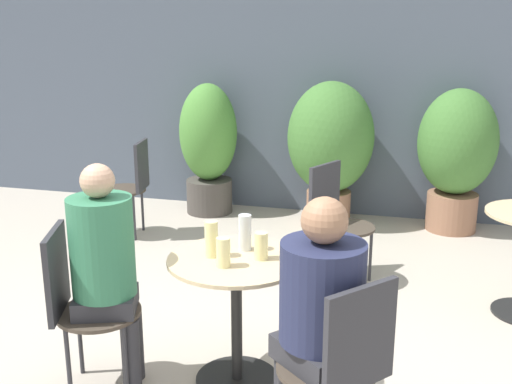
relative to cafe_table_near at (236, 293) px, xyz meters
name	(u,v)px	position (x,y,z in m)	size (l,w,h in m)	color
storefront_wall	(325,67)	(-0.06, 3.30, 0.98)	(10.00, 0.06, 3.00)	#4C5666
cafe_table_near	(236,293)	(0.00, 0.00, 0.00)	(0.72, 0.72, 0.72)	black
bistro_chair_0	(78,296)	(-0.77, -0.28, 0.02)	(0.48, 0.47, 0.89)	#42382D
bistro_chair_1	(343,359)	(0.62, -0.53, 0.02)	(0.50, 0.50, 0.89)	#42382D
bistro_chair_2	(335,212)	(0.31, 1.54, 0.02)	(0.49, 0.48, 0.89)	#42382D
bistro_chair_3	(132,180)	(-1.62, 2.06, 0.02)	(0.46, 0.44, 0.89)	#42382D
seated_person_0	(106,260)	(-0.63, -0.22, 0.21)	(0.38, 0.36, 1.23)	#2D2D33
seated_person_1	(319,307)	(0.50, -0.43, 0.19)	(0.47, 0.46, 1.20)	#2D2D33
beer_glass_0	(211,239)	(-0.13, -0.01, 0.30)	(0.07, 0.07, 0.19)	beige
beer_glass_1	(223,252)	(-0.03, -0.13, 0.28)	(0.07, 0.07, 0.15)	beige
beer_glass_2	(261,246)	(0.13, 0.02, 0.27)	(0.07, 0.07, 0.14)	beige
beer_glass_3	(245,232)	(0.01, 0.13, 0.30)	(0.07, 0.07, 0.19)	silver
potted_plant_0	(208,144)	(-1.19, 2.95, 0.21)	(0.59, 0.59, 1.35)	#47423D
potted_plant_1	(330,143)	(0.07, 2.92, 0.29)	(0.83, 0.83, 1.40)	#93664C
potted_plant_2	(457,151)	(1.24, 3.00, 0.25)	(0.73, 0.73, 1.35)	#93664C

